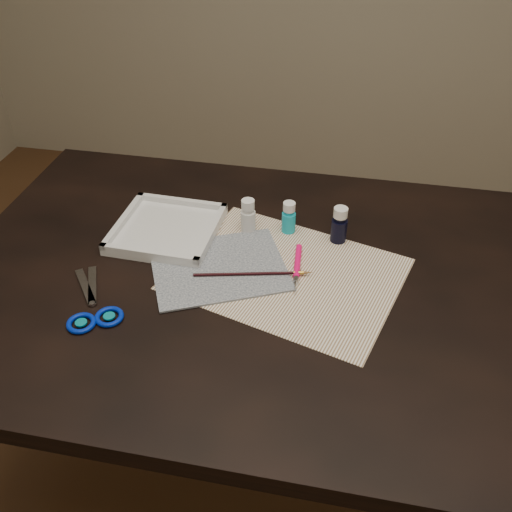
% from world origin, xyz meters
% --- Properties ---
extents(ground, '(3.50, 3.50, 0.02)m').
position_xyz_m(ground, '(0.00, 0.00, -0.01)').
color(ground, '#422614').
rests_on(ground, ground).
extents(table, '(1.30, 0.90, 0.75)m').
position_xyz_m(table, '(0.00, 0.00, 0.38)').
color(table, black).
rests_on(table, ground).
extents(paper, '(0.53, 0.46, 0.00)m').
position_xyz_m(paper, '(0.06, 0.01, 0.75)').
color(paper, white).
rests_on(paper, table).
extents(canvas, '(0.34, 0.32, 0.00)m').
position_xyz_m(canvas, '(-0.08, 0.01, 0.75)').
color(canvas, '#131D33').
rests_on(canvas, paper).
extents(paint_bottle_white, '(0.04, 0.04, 0.08)m').
position_xyz_m(paint_bottle_white, '(-0.05, 0.15, 0.79)').
color(paint_bottle_white, silver).
rests_on(paint_bottle_white, table).
extents(paint_bottle_cyan, '(0.04, 0.04, 0.08)m').
position_xyz_m(paint_bottle_cyan, '(0.04, 0.17, 0.79)').
color(paint_bottle_cyan, '#14B2CB').
rests_on(paint_bottle_cyan, table).
extents(paint_bottle_navy, '(0.04, 0.04, 0.09)m').
position_xyz_m(paint_bottle_navy, '(0.16, 0.15, 0.79)').
color(paint_bottle_navy, black).
rests_on(paint_bottle_navy, table).
extents(paintbrush, '(0.24, 0.06, 0.01)m').
position_xyz_m(paintbrush, '(-0.00, -0.01, 0.76)').
color(paintbrush, black).
rests_on(paintbrush, canvas).
extents(craft_knife, '(0.03, 0.16, 0.01)m').
position_xyz_m(craft_knife, '(0.08, 0.03, 0.76)').
color(craft_knife, '#FF0967').
rests_on(craft_knife, paper).
extents(scissors, '(0.22, 0.24, 0.01)m').
position_xyz_m(scissors, '(-0.31, -0.14, 0.76)').
color(scissors, silver).
rests_on(scissors, table).
extents(palette_tray, '(0.23, 0.23, 0.03)m').
position_xyz_m(palette_tray, '(-0.23, 0.11, 0.76)').
color(palette_tray, silver).
rests_on(palette_tray, table).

